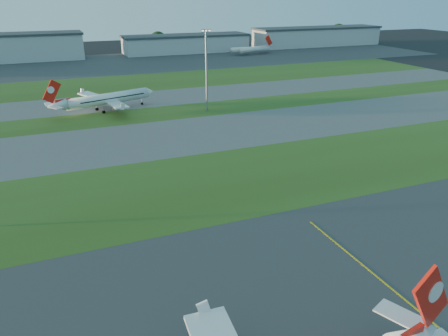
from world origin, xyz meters
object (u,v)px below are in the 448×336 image
mini_jet_far (250,49)px  light_mast_centre (206,65)px  airliner_taxiing (108,99)px  mini_jet_near (255,49)px

mini_jet_far → light_mast_centre: 142.22m
mini_jet_far → light_mast_centre: bearing=-120.7°
airliner_taxiing → mini_jet_far: airliner_taxiing is taller
airliner_taxiing → mini_jet_far: size_ratio=1.19×
mini_jet_far → mini_jet_near: bearing=15.1°
mini_jet_near → light_mast_centre: light_mast_centre is taller
airliner_taxiing → light_mast_centre: size_ratio=1.32×
airliner_taxiing → light_mast_centre: bearing=139.7°
mini_jet_near → mini_jet_far: (-3.54, -0.91, 0.00)m
light_mast_centre → mini_jet_near: bearing=57.6°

